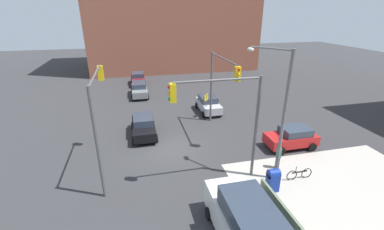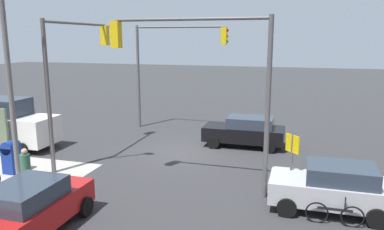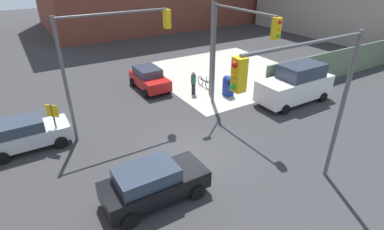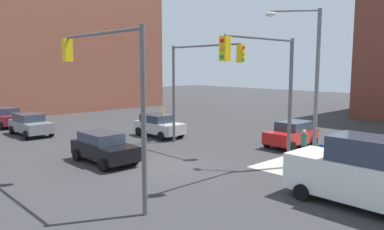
{
  "view_description": "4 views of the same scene",
  "coord_description": "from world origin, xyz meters",
  "px_view_note": "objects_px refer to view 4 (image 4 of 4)",
  "views": [
    {
      "loc": [
        17.11,
        -2.38,
        9.82
      ],
      "look_at": [
        -0.63,
        1.79,
        2.36
      ],
      "focal_mm": 24.0,
      "sensor_mm": 36.0,
      "label": 1
    },
    {
      "loc": [
        -5.58,
        17.57,
        5.72
      ],
      "look_at": [
        -0.34,
        -0.27,
        1.89
      ],
      "focal_mm": 35.0,
      "sensor_mm": 36.0,
      "label": 2
    },
    {
      "loc": [
        -6.36,
        -10.64,
        8.73
      ],
      "look_at": [
        0.7,
        0.95,
        1.67
      ],
      "focal_mm": 28.0,
      "sensor_mm": 36.0,
      "label": 3
    },
    {
      "loc": [
        14.73,
        -11.86,
        5.14
      ],
      "look_at": [
        -0.29,
        2.25,
        2.45
      ],
      "focal_mm": 35.0,
      "sensor_mm": 36.0,
      "label": 4
    }
  ],
  "objects_px": {
    "van_white_delivery": "(366,173)",
    "sedan_gray": "(30,124)",
    "sedan_red": "(292,134)",
    "bicycle_at_crosswalk": "(169,130)",
    "street_lamp_corner": "(310,75)",
    "pedestrian_crossing": "(304,144)",
    "coupe_black": "(104,147)",
    "bicycle_leaning_on_fence": "(334,156)",
    "hatchback_silver": "(159,125)",
    "traffic_signal_nw_corner": "(198,74)",
    "traffic_signal_ne_corner": "(267,78)",
    "mailbox_blue": "(325,157)",
    "traffic_signal_se_corner": "(107,79)",
    "sedan_maroon": "(7,117)"
  },
  "relations": [
    {
      "from": "van_white_delivery",
      "to": "sedan_gray",
      "type": "bearing_deg",
      "value": -171.33
    },
    {
      "from": "sedan_red",
      "to": "bicycle_at_crosswalk",
      "type": "distance_m",
      "value": 9.2
    },
    {
      "from": "sedan_gray",
      "to": "sedan_red",
      "type": "distance_m",
      "value": 19.0
    },
    {
      "from": "street_lamp_corner",
      "to": "pedestrian_crossing",
      "type": "height_order",
      "value": "street_lamp_corner"
    },
    {
      "from": "coupe_black",
      "to": "pedestrian_crossing",
      "type": "distance_m",
      "value": 10.94
    },
    {
      "from": "bicycle_leaning_on_fence",
      "to": "sedan_gray",
      "type": "bearing_deg",
      "value": -155.26
    },
    {
      "from": "coupe_black",
      "to": "hatchback_silver",
      "type": "xyz_separation_m",
      "value": [
        -3.93,
        6.84,
        -0.0
      ]
    },
    {
      "from": "traffic_signal_nw_corner",
      "to": "hatchback_silver",
      "type": "bearing_deg",
      "value": 174.21
    },
    {
      "from": "traffic_signal_nw_corner",
      "to": "van_white_delivery",
      "type": "height_order",
      "value": "traffic_signal_nw_corner"
    },
    {
      "from": "traffic_signal_ne_corner",
      "to": "mailbox_blue",
      "type": "xyz_separation_m",
      "value": [
        1.7,
        2.51,
        -3.86
      ]
    },
    {
      "from": "mailbox_blue",
      "to": "hatchback_silver",
      "type": "distance_m",
      "value": 12.97
    },
    {
      "from": "coupe_black",
      "to": "bicycle_leaning_on_fence",
      "type": "distance_m",
      "value": 12.4
    },
    {
      "from": "traffic_signal_se_corner",
      "to": "van_white_delivery",
      "type": "relative_size",
      "value": 1.2
    },
    {
      "from": "traffic_signal_se_corner",
      "to": "coupe_black",
      "type": "bearing_deg",
      "value": 152.58
    },
    {
      "from": "traffic_signal_ne_corner",
      "to": "sedan_red",
      "type": "xyz_separation_m",
      "value": [
        -2.64,
        6.54,
        -3.78
      ]
    },
    {
      "from": "traffic_signal_nw_corner",
      "to": "sedan_maroon",
      "type": "distance_m",
      "value": 18.67
    },
    {
      "from": "sedan_maroon",
      "to": "hatchback_silver",
      "type": "distance_m",
      "value": 14.22
    },
    {
      "from": "pedestrian_crossing",
      "to": "sedan_gray",
      "type": "bearing_deg",
      "value": 154.28
    },
    {
      "from": "traffic_signal_nw_corner",
      "to": "bicycle_at_crosswalk",
      "type": "height_order",
      "value": "traffic_signal_nw_corner"
    },
    {
      "from": "coupe_black",
      "to": "sedan_red",
      "type": "bearing_deg",
      "value": 66.67
    },
    {
      "from": "sedan_red",
      "to": "bicycle_leaning_on_fence",
      "type": "height_order",
      "value": "sedan_red"
    },
    {
      "from": "bicycle_leaning_on_fence",
      "to": "pedestrian_crossing",
      "type": "bearing_deg",
      "value": -153.54
    },
    {
      "from": "street_lamp_corner",
      "to": "sedan_gray",
      "type": "bearing_deg",
      "value": -158.65
    },
    {
      "from": "traffic_signal_nw_corner",
      "to": "street_lamp_corner",
      "type": "distance_m",
      "value": 7.13
    },
    {
      "from": "traffic_signal_ne_corner",
      "to": "sedan_maroon",
      "type": "height_order",
      "value": "traffic_signal_ne_corner"
    },
    {
      "from": "traffic_signal_nw_corner",
      "to": "hatchback_silver",
      "type": "height_order",
      "value": "traffic_signal_nw_corner"
    },
    {
      "from": "bicycle_leaning_on_fence",
      "to": "bicycle_at_crosswalk",
      "type": "bearing_deg",
      "value": -174.49
    },
    {
      "from": "street_lamp_corner",
      "to": "van_white_delivery",
      "type": "distance_m",
      "value": 6.8
    },
    {
      "from": "sedan_maroon",
      "to": "van_white_delivery",
      "type": "relative_size",
      "value": 0.76
    },
    {
      "from": "coupe_black",
      "to": "sedan_gray",
      "type": "distance_m",
      "value": 10.96
    },
    {
      "from": "traffic_signal_nw_corner",
      "to": "coupe_black",
      "type": "relative_size",
      "value": 1.53
    },
    {
      "from": "bicycle_leaning_on_fence",
      "to": "coupe_black",
      "type": "bearing_deg",
      "value": -132.93
    },
    {
      "from": "mailbox_blue",
      "to": "sedan_red",
      "type": "height_order",
      "value": "sedan_red"
    },
    {
      "from": "coupe_black",
      "to": "hatchback_silver",
      "type": "distance_m",
      "value": 7.89
    },
    {
      "from": "traffic_signal_se_corner",
      "to": "coupe_black",
      "type": "height_order",
      "value": "traffic_signal_se_corner"
    },
    {
      "from": "pedestrian_crossing",
      "to": "traffic_signal_ne_corner",
      "type": "bearing_deg",
      "value": -136.05
    },
    {
      "from": "hatchback_silver",
      "to": "bicycle_leaning_on_fence",
      "type": "bearing_deg",
      "value": 10.21
    },
    {
      "from": "traffic_signal_nw_corner",
      "to": "bicycle_leaning_on_fence",
      "type": "bearing_deg",
      "value": 19.21
    },
    {
      "from": "traffic_signal_ne_corner",
      "to": "traffic_signal_se_corner",
      "type": "bearing_deg",
      "value": -108.06
    },
    {
      "from": "sedan_maroon",
      "to": "bicycle_leaning_on_fence",
      "type": "bearing_deg",
      "value": 19.64
    },
    {
      "from": "pedestrian_crossing",
      "to": "traffic_signal_se_corner",
      "type": "bearing_deg",
      "value": -150.52
    },
    {
      "from": "mailbox_blue",
      "to": "sedan_maroon",
      "type": "height_order",
      "value": "sedan_maroon"
    },
    {
      "from": "traffic_signal_ne_corner",
      "to": "sedan_red",
      "type": "height_order",
      "value": "traffic_signal_ne_corner"
    },
    {
      "from": "pedestrian_crossing",
      "to": "bicycle_at_crosswalk",
      "type": "relative_size",
      "value": 0.97
    },
    {
      "from": "traffic_signal_se_corner",
      "to": "van_white_delivery",
      "type": "xyz_separation_m",
      "value": [
        7.2,
        6.3,
        -3.38
      ]
    },
    {
      "from": "sedan_red",
      "to": "bicycle_leaning_on_fence",
      "type": "xyz_separation_m",
      "value": [
        3.74,
        -1.83,
        -0.49
      ]
    },
    {
      "from": "sedan_gray",
      "to": "bicycle_leaning_on_fence",
      "type": "xyz_separation_m",
      "value": [
        19.39,
        8.94,
        -0.5
      ]
    },
    {
      "from": "sedan_gray",
      "to": "pedestrian_crossing",
      "type": "relative_size",
      "value": 2.61
    },
    {
      "from": "street_lamp_corner",
      "to": "bicycle_at_crosswalk",
      "type": "distance_m",
      "value": 12.5
    },
    {
      "from": "traffic_signal_ne_corner",
      "to": "street_lamp_corner",
      "type": "relative_size",
      "value": 0.81
    }
  ]
}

